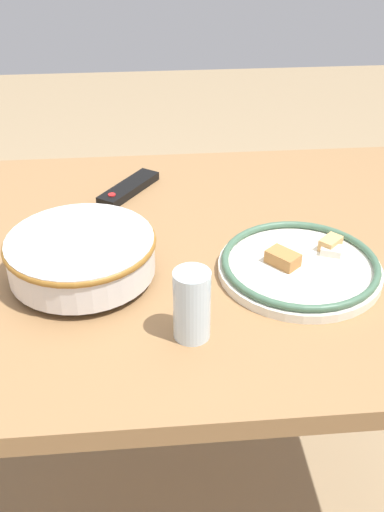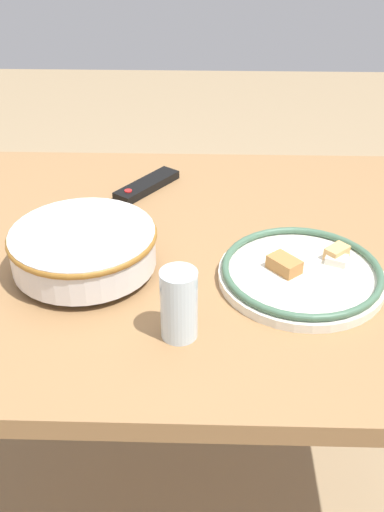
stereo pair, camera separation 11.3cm
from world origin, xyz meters
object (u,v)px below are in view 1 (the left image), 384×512
noodle_bowl (81,255)px  drinking_glass (192,305)px  tv_remote (129,188)px  food_plate (300,266)px

noodle_bowl → drinking_glass: 0.27m
tv_remote → drinking_glass: drinking_glass is taller
drinking_glass → tv_remote: bearing=101.0°
noodle_bowl → tv_remote: noodle_bowl is taller
drinking_glass → noodle_bowl: bearing=135.6°
noodle_bowl → drinking_glass: bearing=-44.4°
tv_remote → drinking_glass: (0.10, -0.54, 0.05)m
food_plate → tv_remote: 0.50m
noodle_bowl → food_plate: (0.42, -0.02, -0.04)m
food_plate → noodle_bowl: bearing=176.9°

